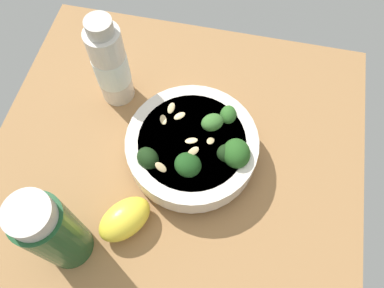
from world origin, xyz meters
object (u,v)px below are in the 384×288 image
at_px(bowl_of_broccoli, 193,147).
at_px(lemon_wedge, 125,219).
at_px(bottle_tall, 53,232).
at_px(bottle_short, 111,65).

height_order(bowl_of_broccoli, lemon_wedge, bowl_of_broccoli).
height_order(bottle_tall, bottle_short, bottle_short).
bearing_deg(lemon_wedge, bottle_short, 19.86).
bearing_deg(bowl_of_broccoli, bottle_short, 58.75).
xyz_separation_m(bowl_of_broccoli, bottle_tall, (-0.17, 0.14, 0.05)).
distance_m(bowl_of_broccoli, bottle_short, 0.18).
bearing_deg(bottle_tall, bottle_short, 2.13).
height_order(lemon_wedge, bottle_tall, bottle_tall).
bearing_deg(bottle_short, lemon_wedge, -160.14).
bearing_deg(bowl_of_broccoli, bottle_tall, 140.91).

